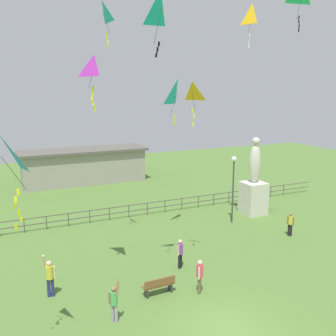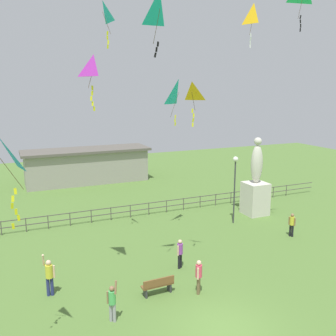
{
  "view_description": "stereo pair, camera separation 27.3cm",
  "coord_description": "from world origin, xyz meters",
  "px_view_note": "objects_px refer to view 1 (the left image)",
  "views": [
    {
      "loc": [
        -7.43,
        -10.92,
        9.17
      ],
      "look_at": [
        0.29,
        6.12,
        5.25
      ],
      "focal_mm": 40.02,
      "sensor_mm": 36.0,
      "label": 1
    },
    {
      "loc": [
        -7.18,
        -11.04,
        9.17
      ],
      "look_at": [
        0.29,
        6.12,
        5.25
      ],
      "focal_mm": 40.02,
      "sensor_mm": 36.0,
      "label": 2
    }
  ],
  "objects_px": {
    "kite_3": "(94,68)",
    "kite_6": "(192,94)",
    "person_0": "(200,274)",
    "person_4": "(180,252)",
    "person_1": "(50,276)",
    "kite_7": "(2,161)",
    "kite_4": "(161,11)",
    "person_2": "(290,223)",
    "kite_1": "(252,16)",
    "kite_0": "(102,13)",
    "kite_2": "(178,93)",
    "lamppost": "(233,175)",
    "park_bench": "(159,285)",
    "statue_monument": "(254,189)",
    "person_3": "(114,301)"
  },
  "relations": [
    {
      "from": "person_2",
      "to": "kite_7",
      "type": "height_order",
      "value": "kite_7"
    },
    {
      "from": "statue_monument",
      "to": "person_2",
      "type": "xyz_separation_m",
      "value": [
        -0.53,
        -4.58,
        -1.03
      ]
    },
    {
      "from": "park_bench",
      "to": "person_2",
      "type": "xyz_separation_m",
      "value": [
        10.38,
        3.02,
        0.41
      ]
    },
    {
      "from": "kite_1",
      "to": "kite_2",
      "type": "xyz_separation_m",
      "value": [
        -4.68,
        0.53,
        -4.55
      ]
    },
    {
      "from": "person_0",
      "to": "person_1",
      "type": "relative_size",
      "value": 0.8
    },
    {
      "from": "person_4",
      "to": "kite_3",
      "type": "height_order",
      "value": "kite_3"
    },
    {
      "from": "lamppost",
      "to": "kite_0",
      "type": "bearing_deg",
      "value": -171.58
    },
    {
      "from": "park_bench",
      "to": "person_4",
      "type": "relative_size",
      "value": 0.96
    },
    {
      "from": "person_2",
      "to": "kite_2",
      "type": "distance_m",
      "value": 10.86
    },
    {
      "from": "statue_monument",
      "to": "kite_3",
      "type": "xyz_separation_m",
      "value": [
        -13.03,
        -5.71,
        8.17
      ]
    },
    {
      "from": "kite_2",
      "to": "kite_4",
      "type": "xyz_separation_m",
      "value": [
        -3.59,
        -5.87,
        3.24
      ]
    },
    {
      "from": "person_1",
      "to": "kite_1",
      "type": "relative_size",
      "value": 0.79
    },
    {
      "from": "lamppost",
      "to": "kite_7",
      "type": "xyz_separation_m",
      "value": [
        -14.39,
        -8.93,
        3.69
      ]
    },
    {
      "from": "person_2",
      "to": "kite_4",
      "type": "xyz_separation_m",
      "value": [
        -10.24,
        -3.03,
        11.33
      ]
    },
    {
      "from": "person_4",
      "to": "kite_6",
      "type": "height_order",
      "value": "kite_6"
    },
    {
      "from": "statue_monument",
      "to": "person_3",
      "type": "xyz_separation_m",
      "value": [
        -13.35,
        -8.75,
        -0.99
      ]
    },
    {
      "from": "kite_2",
      "to": "kite_3",
      "type": "height_order",
      "value": "kite_3"
    },
    {
      "from": "person_2",
      "to": "person_0",
      "type": "bearing_deg",
      "value": -156.99
    },
    {
      "from": "person_1",
      "to": "kite_0",
      "type": "bearing_deg",
      "value": 41.96
    },
    {
      "from": "person_4",
      "to": "kite_4",
      "type": "relative_size",
      "value": 0.65
    },
    {
      "from": "kite_4",
      "to": "person_2",
      "type": "bearing_deg",
      "value": 16.47
    },
    {
      "from": "person_1",
      "to": "kite_7",
      "type": "distance_m",
      "value": 7.57
    },
    {
      "from": "person_2",
      "to": "person_1",
      "type": "bearing_deg",
      "value": -175.65
    },
    {
      "from": "kite_0",
      "to": "kite_1",
      "type": "xyz_separation_m",
      "value": [
        9.21,
        0.11,
        0.58
      ]
    },
    {
      "from": "person_4",
      "to": "kite_1",
      "type": "height_order",
      "value": "kite_1"
    },
    {
      "from": "kite_1",
      "to": "kite_3",
      "type": "bearing_deg",
      "value": -161.92
    },
    {
      "from": "person_0",
      "to": "kite_1",
      "type": "height_order",
      "value": "kite_1"
    },
    {
      "from": "kite_3",
      "to": "kite_6",
      "type": "distance_m",
      "value": 4.59
    },
    {
      "from": "lamppost",
      "to": "kite_3",
      "type": "bearing_deg",
      "value": -155.92
    },
    {
      "from": "kite_2",
      "to": "kite_6",
      "type": "bearing_deg",
      "value": -107.55
    },
    {
      "from": "kite_7",
      "to": "kite_4",
      "type": "bearing_deg",
      "value": 20.8
    },
    {
      "from": "kite_3",
      "to": "person_1",
      "type": "bearing_deg",
      "value": -179.85
    },
    {
      "from": "park_bench",
      "to": "kite_1",
      "type": "height_order",
      "value": "kite_1"
    },
    {
      "from": "person_0",
      "to": "kite_6",
      "type": "distance_m",
      "value": 8.32
    },
    {
      "from": "person_2",
      "to": "kite_0",
      "type": "xyz_separation_m",
      "value": [
        -11.19,
        2.2,
        12.07
      ]
    },
    {
      "from": "person_0",
      "to": "lamppost",
      "type": "bearing_deg",
      "value": 47.49
    },
    {
      "from": "person_0",
      "to": "person_4",
      "type": "distance_m",
      "value": 2.62
    },
    {
      "from": "kite_2",
      "to": "statue_monument",
      "type": "bearing_deg",
      "value": 13.64
    },
    {
      "from": "lamppost",
      "to": "person_2",
      "type": "relative_size",
      "value": 3.1
    },
    {
      "from": "park_bench",
      "to": "kite_7",
      "type": "distance_m",
      "value": 9.27
    },
    {
      "from": "kite_1",
      "to": "kite_3",
      "type": "height_order",
      "value": "kite_1"
    },
    {
      "from": "person_4",
      "to": "person_1",
      "type": "bearing_deg",
      "value": -179.43
    },
    {
      "from": "kite_6",
      "to": "person_1",
      "type": "bearing_deg",
      "value": 175.72
    },
    {
      "from": "park_bench",
      "to": "kite_3",
      "type": "relative_size",
      "value": 0.64
    },
    {
      "from": "person_4",
      "to": "kite_4",
      "type": "xyz_separation_m",
      "value": [
        -1.89,
        -1.96,
        11.3
      ]
    },
    {
      "from": "park_bench",
      "to": "kite_6",
      "type": "bearing_deg",
      "value": 30.79
    },
    {
      "from": "statue_monument",
      "to": "kite_1",
      "type": "distance_m",
      "value": 12.1
    },
    {
      "from": "statue_monument",
      "to": "lamppost",
      "type": "relative_size",
      "value": 1.22
    },
    {
      "from": "kite_2",
      "to": "kite_4",
      "type": "relative_size",
      "value": 1.1
    },
    {
      "from": "person_1",
      "to": "kite_3",
      "type": "distance_m",
      "value": 9.37
    }
  ]
}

